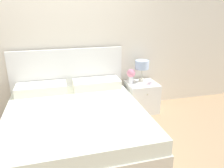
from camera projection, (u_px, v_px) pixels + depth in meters
name	position (u px, v px, depth m)	size (l,w,h in m)	color
ground_plane	(71.00, 112.00, 3.90)	(12.00, 12.00, 0.00)	tan
wall_back	(65.00, 38.00, 3.52)	(8.00, 0.06, 2.60)	silver
bed	(75.00, 122.00, 2.99)	(1.84, 1.94, 1.14)	beige
nightstand	(141.00, 97.00, 3.88)	(0.52, 0.49, 0.52)	white
table_lamp	(142.00, 65.00, 3.79)	(0.24, 0.24, 0.38)	beige
flower_vase	(131.00, 75.00, 3.74)	(0.15, 0.15, 0.25)	white
teacup	(150.00, 83.00, 3.73)	(0.12, 0.12, 0.05)	white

